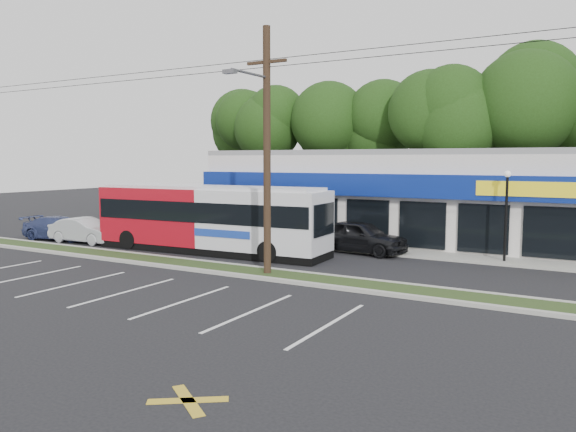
% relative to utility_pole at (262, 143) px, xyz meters
% --- Properties ---
extents(ground, '(120.00, 120.00, 0.00)m').
position_rel_utility_pole_xyz_m(ground, '(-2.83, -0.93, -5.41)').
color(ground, black).
rests_on(ground, ground).
extents(grass_strip, '(40.00, 1.60, 0.12)m').
position_rel_utility_pole_xyz_m(grass_strip, '(-2.83, 0.07, -5.35)').
color(grass_strip, '#243515').
rests_on(grass_strip, ground).
extents(curb_south, '(40.00, 0.25, 0.14)m').
position_rel_utility_pole_xyz_m(curb_south, '(-2.83, -0.78, -5.34)').
color(curb_south, '#9E9E93').
rests_on(curb_south, ground).
extents(curb_north, '(40.00, 0.25, 0.14)m').
position_rel_utility_pole_xyz_m(curb_north, '(-2.83, 0.92, -5.34)').
color(curb_north, '#9E9E93').
rests_on(curb_north, ground).
extents(sidewalk, '(32.00, 2.20, 0.10)m').
position_rel_utility_pole_xyz_m(sidewalk, '(2.17, 8.07, -5.36)').
color(sidewalk, '#9E9E93').
rests_on(sidewalk, ground).
extents(strip_mall, '(25.00, 12.55, 5.30)m').
position_rel_utility_pole_xyz_m(strip_mall, '(2.67, 14.99, -2.76)').
color(strip_mall, beige).
rests_on(strip_mall, ground).
extents(utility_pole, '(50.00, 2.77, 10.00)m').
position_rel_utility_pole_xyz_m(utility_pole, '(0.00, 0.00, 0.00)').
color(utility_pole, black).
rests_on(utility_pole, ground).
extents(lamp_post, '(0.30, 0.30, 4.25)m').
position_rel_utility_pole_xyz_m(lamp_post, '(8.17, 7.87, -2.74)').
color(lamp_post, black).
rests_on(lamp_post, ground).
extents(tree_line, '(46.76, 6.76, 11.83)m').
position_rel_utility_pole_xyz_m(tree_line, '(1.17, 25.07, 3.00)').
color(tree_line, black).
rests_on(tree_line, ground).
extents(metrobus, '(12.82, 3.31, 3.41)m').
position_rel_utility_pole_xyz_m(metrobus, '(-5.47, 3.57, -3.60)').
color(metrobus, '#A30C18').
rests_on(metrobus, ground).
extents(car_dark, '(5.15, 2.64, 1.68)m').
position_rel_utility_pole_xyz_m(car_dark, '(1.29, 7.23, -4.58)').
color(car_dark, black).
rests_on(car_dark, ground).
extents(car_silver, '(4.43, 1.80, 1.43)m').
position_rel_utility_pole_xyz_m(car_silver, '(-13.68, 2.57, -4.70)').
color(car_silver, '#B5B9BE').
rests_on(car_silver, ground).
extents(car_blue, '(5.00, 2.66, 1.38)m').
position_rel_utility_pole_xyz_m(car_blue, '(-15.95, 2.72, -4.72)').
color(car_blue, navy).
rests_on(car_blue, ground).
extents(pedestrian_a, '(0.70, 0.69, 1.63)m').
position_rel_utility_pole_xyz_m(pedestrian_a, '(-0.60, 6.07, -4.60)').
color(pedestrian_a, silver).
rests_on(pedestrian_a, ground).
extents(pedestrian_b, '(0.96, 0.83, 1.71)m').
position_rel_utility_pole_xyz_m(pedestrian_b, '(-0.79, 5.33, -4.56)').
color(pedestrian_b, '#B7AEA5').
rests_on(pedestrian_b, ground).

